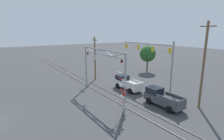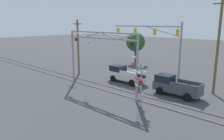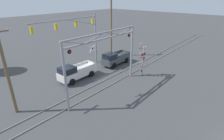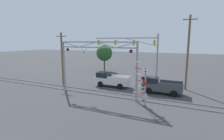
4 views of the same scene
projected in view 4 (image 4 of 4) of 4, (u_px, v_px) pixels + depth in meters
rail_track_near at (98, 95)px, 22.39m from camera, size 80.00×0.08×0.10m
rail_track_far at (104, 92)px, 23.67m from camera, size 80.00×0.08×0.10m
crossing_gantry at (97, 60)px, 21.40m from camera, size 10.47×0.28×6.78m
crossing_signal_mast at (144, 88)px, 18.24m from camera, size 1.72×0.35×4.81m
traffic_signal_span at (140, 50)px, 26.51m from camera, size 10.45×0.39×7.89m
pickup_truck_lead at (111, 80)px, 26.43m from camera, size 5.16×2.07×2.11m
pickup_truck_following at (160, 86)px, 22.94m from camera, size 5.08×2.07×2.11m
utility_pole_left at (62, 57)px, 28.15m from camera, size 1.80×0.28×8.16m
utility_pole_right at (188, 52)px, 23.99m from camera, size 1.80×0.28×10.29m
background_tree_beyond_span at (104, 53)px, 39.81m from camera, size 3.63×3.63×5.92m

